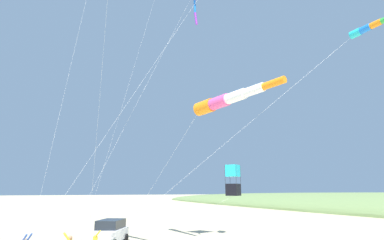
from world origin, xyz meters
The scene contains 4 objects.
parked_car centered at (0.67, -2.41, 0.95)m, with size 3.81×4.64×1.85m.
kite_box_small_distant centered at (-5.76, 5.26, 4.76)m, with size 8.65×2.05×5.78m.
kite_windsock_orange_high_right centered at (-8.38, 14.31, 12.19)m, with size 13.20×10.13×12.40m.
kite_windsock_green_low_center centered at (-2.83, 9.03, 8.95)m, with size 4.36×14.23×9.31m.
Camera 1 is at (5.96, 22.88, 4.06)m, focal length 28.66 mm.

